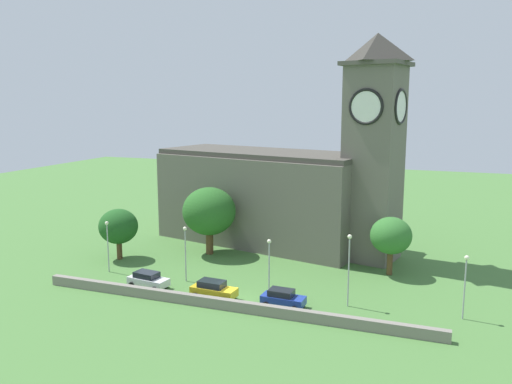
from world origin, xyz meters
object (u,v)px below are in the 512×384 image
car_white (148,280)px  tree_churchyard (209,211)px  church (282,188)px  streetlamp_central (269,257)px  streetlamp_west_mid (185,244)px  streetlamp_east_mid (349,259)px  car_yellow (213,289)px  streetlamp_west_end (107,238)px  car_blue (283,298)px  streetlamp_east_end (465,276)px  tree_by_tower (391,236)px  tree_riverside_west (118,227)px

car_white → tree_churchyard: (0.81, 14.02, 4.91)m
church → streetlamp_central: bearing=-76.1°
streetlamp_west_mid → streetlamp_east_mid: size_ratio=0.86×
car_yellow → streetlamp_west_end: streetlamp_west_end is taller
car_blue → streetlamp_east_end: (16.70, 3.03, 3.31)m
streetlamp_east_end → church: bearing=141.2°
tree_churchyard → tree_by_tower: (23.52, -0.39, -1.10)m
car_yellow → car_blue: 7.41m
car_white → car_yellow: (8.12, -0.49, 0.08)m
car_blue → car_white: bearing=179.4°
church → streetlamp_west_mid: size_ratio=5.70×
streetlamp_west_mid → tree_by_tower: tree_by_tower is taller
car_yellow → streetlamp_west_mid: bearing=144.1°
tree_riverside_west → streetlamp_west_end: bearing=-68.9°
streetlamp_west_mid → streetlamp_east_end: (29.25, -0.35, -0.10)m
streetlamp_west_end → tree_churchyard: 13.77m
streetlamp_west_end → tree_by_tower: bearing=18.7°
streetlamp_west_end → streetlamp_east_mid: streetlamp_east_mid is taller
streetlamp_west_end → tree_riverside_west: bearing=111.1°
streetlamp_west_mid → tree_by_tower: size_ratio=0.92×
tree_churchyard → streetlamp_east_mid: bearing=-29.6°
tree_by_tower → streetlamp_west_mid: bearing=-154.1°
church → streetlamp_west_end: size_ratio=5.83×
streetlamp_west_end → streetlamp_west_mid: bearing=1.6°
church → tree_by_tower: church is taller
car_white → tree_churchyard: bearing=86.7°
car_white → car_yellow: car_yellow is taller
streetlamp_west_mid → streetlamp_east_mid: bearing=-3.1°
church → tree_riverside_west: 22.84m
streetlamp_west_end → streetlamp_west_mid: streetlamp_west_mid is taller
car_yellow → car_blue: car_yellow is taller
car_blue → streetlamp_west_end: 23.20m
car_yellow → streetlamp_central: bearing=31.3°
car_white → streetlamp_east_end: 32.52m
car_white → tree_by_tower: (24.33, 13.62, 3.81)m
car_white → car_yellow: 8.13m
streetlamp_east_mid → streetlamp_east_end: (10.68, 0.64, -0.68)m
car_yellow → car_white: bearing=176.5°
streetlamp_east_end → car_yellow: bearing=-172.0°
car_yellow → streetlamp_west_mid: streetlamp_west_mid is taller
church → car_blue: church is taller
car_yellow → car_blue: (7.40, 0.34, -0.06)m
streetlamp_central → streetlamp_east_end: (19.07, 0.33, 0.10)m
church → car_yellow: bearing=-90.5°
streetlamp_west_end → streetlamp_central: streetlamp_west_end is taller
car_white → streetlamp_east_end: size_ratio=0.78×
car_white → streetlamp_east_mid: streetlamp_east_mid is taller
streetlamp_west_end → tree_riverside_west: (-1.88, 4.88, 0.09)m
streetlamp_west_end → car_white: bearing=-22.2°
church → car_white: church is taller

